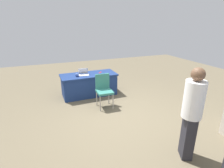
{
  "coord_description": "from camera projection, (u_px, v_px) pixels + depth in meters",
  "views": [
    {
      "loc": [
        1.7,
        3.83,
        2.4
      ],
      "look_at": [
        0.12,
        -0.1,
        0.9
      ],
      "focal_mm": 28.52,
      "sensor_mm": 36.0,
      "label": 1
    }
  ],
  "objects": [
    {
      "name": "table_foreground",
      "position": [
        89.0,
        84.0,
        6.05
      ],
      "size": [
        1.85,
        0.81,
        0.73
      ],
      "rotation": [
        0.0,
        0.0,
        0.01
      ],
      "color": "navy",
      "rests_on": "ground"
    },
    {
      "name": "scissors_red",
      "position": [
        100.0,
        72.0,
        6.12
      ],
      "size": [
        0.15,
        0.15,
        0.01
      ],
      "primitive_type": "cube",
      "rotation": [
        0.0,
        0.0,
        0.78
      ],
      "color": "red",
      "rests_on": "table_foreground"
    },
    {
      "name": "ground_plane",
      "position": [
        118.0,
        116.0,
        4.74
      ],
      "size": [
        14.4,
        14.4,
        0.0
      ],
      "primitive_type": "plane",
      "color": "brown"
    },
    {
      "name": "chair_tucked_right",
      "position": [
        104.0,
        89.0,
        5.14
      ],
      "size": [
        0.46,
        0.46,
        0.97
      ],
      "rotation": [
        0.0,
        0.0,
        -0.04
      ],
      "color": "#9E9993",
      "rests_on": "ground"
    },
    {
      "name": "yarn_ball",
      "position": [
        77.0,
        75.0,
        5.65
      ],
      "size": [
        0.12,
        0.12,
        0.12
      ],
      "primitive_type": "sphere",
      "color": "#3F5999",
      "rests_on": "table_foreground"
    },
    {
      "name": "laptop_silver",
      "position": [
        84.0,
        74.0,
        5.84
      ],
      "size": [
        0.35,
        0.33,
        0.21
      ],
      "rotation": [
        0.0,
        0.0,
        -0.12
      ],
      "color": "silver",
      "rests_on": "table_foreground"
    },
    {
      "name": "person_presenter",
      "position": [
        192.0,
        110.0,
        3.04
      ],
      "size": [
        0.46,
        0.46,
        1.71
      ],
      "rotation": [
        0.0,
        0.0,
        1.1
      ],
      "color": "#26262D",
      "rests_on": "ground"
    }
  ]
}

